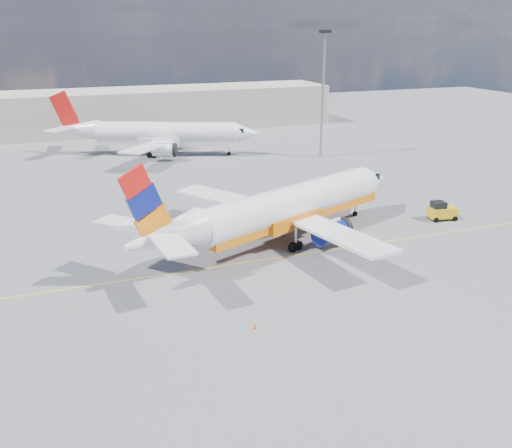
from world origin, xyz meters
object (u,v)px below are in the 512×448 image
object	(u,v)px
second_jet	(160,134)
gse_tug	(442,211)
main_jet	(284,208)
traffic_cone	(255,326)

from	to	relation	value
second_jet	gse_tug	bearing A→B (deg)	-40.16
main_jet	traffic_cone	distance (m)	17.71
main_jet	traffic_cone	xyz separation A→B (m)	(-8.68, -15.09, -3.23)
main_jet	traffic_cone	bearing A→B (deg)	-142.47
gse_tug	traffic_cone	xyz separation A→B (m)	(-27.42, -15.10, -0.74)
gse_tug	traffic_cone	distance (m)	31.31
second_jet	traffic_cone	size ratio (longest dim) A/B	65.73
second_jet	traffic_cone	bearing A→B (deg)	-72.32
main_jet	second_jet	xyz separation A→B (m)	(-3.22, 43.43, -0.06)
traffic_cone	gse_tug	bearing A→B (deg)	28.83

